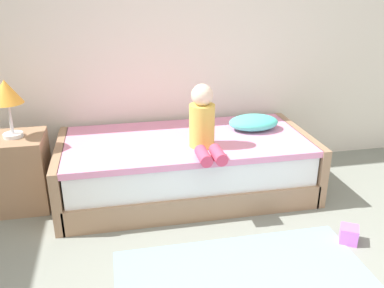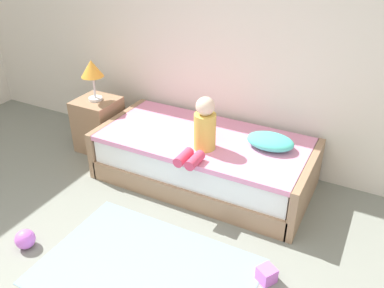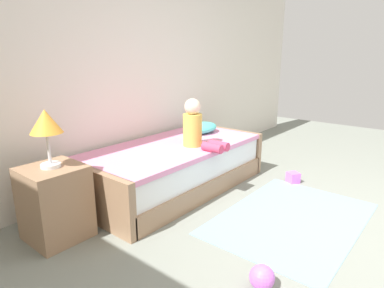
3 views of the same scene
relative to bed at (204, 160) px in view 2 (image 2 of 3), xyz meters
name	(u,v)px [view 2 (image 2 of 3)]	position (x,y,z in m)	size (l,w,h in m)	color
wall_rear	(245,26)	(0.13, 0.60, 1.20)	(7.20, 0.10, 2.90)	silver
bed	(204,160)	(0.00, 0.00, 0.00)	(2.11, 1.00, 0.50)	#997556
nightstand	(99,124)	(-1.35, 0.05, 0.05)	(0.44, 0.44, 0.60)	#997556
table_lamp	(92,70)	(-1.35, 0.05, 0.69)	(0.24, 0.24, 0.45)	silver
child_figure	(202,130)	(0.09, -0.23, 0.46)	(0.20, 0.51, 0.50)	gold
pillow	(270,141)	(0.62, 0.10, 0.32)	(0.44, 0.30, 0.13)	#4CCCBC
toy_ball	(25,239)	(-0.86, -1.53, -0.17)	(0.16, 0.16, 0.16)	#CC66D8
area_rug	(145,271)	(0.15, -1.30, -0.24)	(1.60, 1.10, 0.01)	#7AA8CC
toy_block	(267,275)	(0.99, -0.95, -0.19)	(0.12, 0.12, 0.12)	#CC66D8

